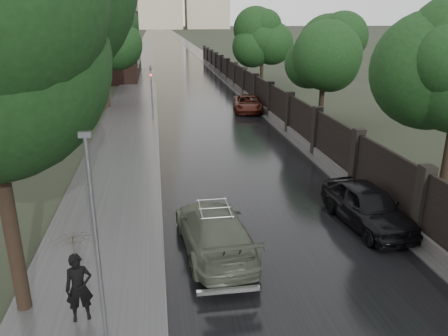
% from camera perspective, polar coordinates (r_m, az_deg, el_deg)
% --- Properties ---
extents(road, '(8.00, 420.00, 0.02)m').
position_cam_1_polar(road, '(197.32, -8.00, 16.79)').
color(road, black).
rests_on(road, ground).
extents(sidewalk_left, '(4.00, 420.00, 0.16)m').
position_cam_1_polar(sidewalk_left, '(197.29, -9.82, 16.72)').
color(sidewalk_left, '#2D2D2D').
rests_on(sidewalk_left, ground).
extents(verge_right, '(3.00, 420.00, 0.08)m').
position_cam_1_polar(verge_right, '(197.51, -6.33, 16.86)').
color(verge_right, '#2D2D2D').
rests_on(verge_right, ground).
extents(fence_right, '(0.45, 75.72, 2.70)m').
position_cam_1_polar(fence_right, '(40.57, 3.54, 10.21)').
color(fence_right, '#383533').
rests_on(fence_right, ground).
extents(tree_left_far, '(4.25, 4.25, 7.39)m').
position_cam_1_polar(tree_left_far, '(37.42, -15.56, 15.36)').
color(tree_left_far, black).
rests_on(tree_left_far, ground).
extents(tree_right_b, '(4.08, 4.08, 7.01)m').
position_cam_1_polar(tree_right_b, '(31.41, 13.04, 14.43)').
color(tree_right_b, black).
rests_on(tree_right_b, ground).
extents(tree_right_c, '(4.08, 4.08, 7.01)m').
position_cam_1_polar(tree_right_c, '(48.58, 5.05, 16.30)').
color(tree_right_c, black).
rests_on(tree_right_c, ground).
extents(lamp_post, '(0.25, 0.12, 5.11)m').
position_cam_1_polar(lamp_post, '(9.88, -16.33, -9.24)').
color(lamp_post, '#59595E').
rests_on(lamp_post, ground).
extents(traffic_light, '(0.16, 0.32, 4.00)m').
position_cam_1_polar(traffic_light, '(32.51, -9.46, 10.26)').
color(traffic_light, '#59595E').
rests_on(traffic_light, ground).
extents(volga_sedan, '(2.46, 5.21, 1.47)m').
position_cam_1_polar(volga_sedan, '(14.21, -1.24, -8.15)').
color(volga_sedan, '#41483A').
rests_on(volga_sedan, ground).
extents(car_right_near, '(2.25, 4.66, 1.53)m').
position_cam_1_polar(car_right_near, '(16.71, 18.21, -4.70)').
color(car_right_near, black).
rests_on(car_right_near, ground).
extents(car_right_far, '(2.75, 4.93, 1.30)m').
position_cam_1_polar(car_right_far, '(35.66, 3.10, 8.40)').
color(car_right_far, '#33110B').
rests_on(car_right_far, ground).
extents(pedestrian_umbrella, '(1.22, 1.24, 2.77)m').
position_cam_1_polar(pedestrian_umbrella, '(11.00, -18.94, -10.42)').
color(pedestrian_umbrella, black).
rests_on(pedestrian_umbrella, sidewalk_left).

